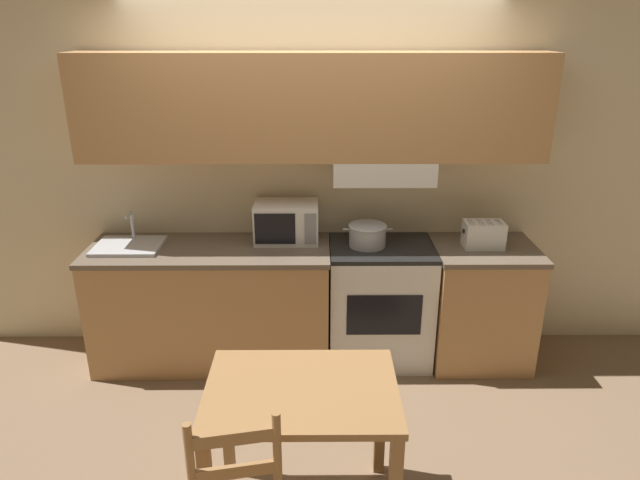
% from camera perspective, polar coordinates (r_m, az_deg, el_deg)
% --- Properties ---
extents(ground_plane, '(16.00, 16.00, 0.00)m').
position_cam_1_polar(ground_plane, '(4.61, -0.67, -9.56)').
color(ground_plane, '#7F664C').
extents(wall_back, '(5.51, 0.38, 2.55)m').
position_cam_1_polar(wall_back, '(3.99, -0.59, 9.36)').
color(wall_back, beige).
rests_on(wall_back, ground_plane).
extents(lower_counter_main, '(1.68, 0.62, 0.88)m').
position_cam_1_polar(lower_counter_main, '(4.21, -10.68, -6.33)').
color(lower_counter_main, tan).
rests_on(lower_counter_main, ground_plane).
extents(lower_counter_right_stub, '(0.71, 0.62, 0.88)m').
position_cam_1_polar(lower_counter_right_stub, '(4.30, 15.69, -6.12)').
color(lower_counter_right_stub, tan).
rests_on(lower_counter_right_stub, ground_plane).
extents(stove_range, '(0.73, 0.57, 0.88)m').
position_cam_1_polar(stove_range, '(4.18, 5.98, -6.23)').
color(stove_range, white).
rests_on(stove_range, ground_plane).
extents(cooking_pot, '(0.35, 0.27, 0.15)m').
position_cam_1_polar(cooking_pot, '(3.97, 4.77, 0.53)').
color(cooking_pot, '#B7BABF').
rests_on(cooking_pot, stove_range).
extents(microwave, '(0.45, 0.30, 0.28)m').
position_cam_1_polar(microwave, '(4.04, -3.37, 1.83)').
color(microwave, white).
rests_on(microwave, lower_counter_main).
extents(toaster, '(0.28, 0.17, 0.18)m').
position_cam_1_polar(toaster, '(4.08, 16.04, 0.53)').
color(toaster, white).
rests_on(toaster, lower_counter_right_stub).
extents(sink_basin, '(0.45, 0.36, 0.22)m').
position_cam_1_polar(sink_basin, '(4.16, -18.61, -0.51)').
color(sink_basin, '#B7BABF').
rests_on(sink_basin, lower_counter_main).
extents(dining_table, '(0.90, 0.65, 0.75)m').
position_cam_1_polar(dining_table, '(2.82, -1.83, -16.68)').
color(dining_table, '#9E7042').
rests_on(dining_table, ground_plane).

